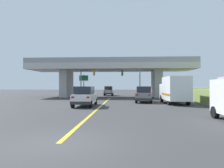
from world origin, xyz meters
TOP-DOWN VIEW (x-y plane):
  - ground at (0.00, 30.82)m, footprint 160.00×160.00m
  - overpass_bridge at (0.00, 30.82)m, footprint 29.91×8.25m
  - lane_divider_stripe at (0.00, 13.87)m, footprint 0.20×27.74m
  - suv_lead at (-1.62, 13.41)m, footprint 1.95×4.73m
  - suv_crossing at (4.97, 18.81)m, footprint 2.63×5.02m
  - box_truck at (8.27, 16.91)m, footprint 2.33×6.47m
  - sedan_oncoming at (-0.88, 36.80)m, footprint 1.89×4.49m
  - traffic_signal_nearside at (4.01, 26.78)m, footprint 3.19×0.36m
  - traffic_signal_farside at (-4.24, 27.73)m, footprint 2.56×0.36m
  - highway_sign at (-4.85, 29.08)m, footprint 1.64×0.17m

SIDE VIEW (x-z plane):
  - ground at x=0.00m, z-range 0.00..0.00m
  - lane_divider_stripe at x=0.00m, z-range 0.00..0.01m
  - sedan_oncoming at x=-0.88m, z-range 0.00..2.02m
  - suv_lead at x=-1.62m, z-range 0.00..2.02m
  - suv_crossing at x=4.97m, z-range 0.00..2.02m
  - box_truck at x=8.27m, z-range 0.07..3.19m
  - highway_sign at x=-4.85m, z-range 0.98..5.15m
  - traffic_signal_farside at x=-4.24m, z-range 0.74..6.19m
  - traffic_signal_nearside at x=4.01m, z-range 0.71..6.28m
  - overpass_bridge at x=0.00m, z-range 1.48..8.44m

